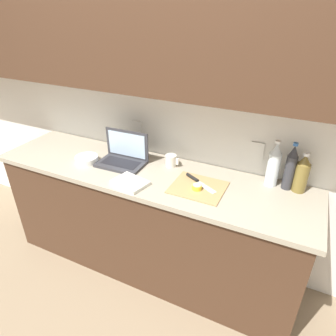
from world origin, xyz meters
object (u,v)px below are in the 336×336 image
knife (196,180)px  measuring_cup (171,161)px  bottle_oil_tall (290,168)px  bottle_water_clear (302,174)px  lemon_half_cut (197,187)px  bowl_white (87,159)px  bottle_green_soda (274,165)px  cutting_board (198,187)px  laptop (123,156)px

knife → measuring_cup: (-0.24, 0.13, 0.03)m
bottle_oil_tall → measuring_cup: (-0.79, -0.05, -0.10)m
bottle_oil_tall → measuring_cup: size_ratio=3.12×
bottle_water_clear → lemon_half_cut: bearing=-154.4°
bowl_white → bottle_green_soda: bearing=12.0°
bottle_water_clear → measuring_cup: size_ratio=2.62×
knife → bowl_white: bearing=-146.0°
measuring_cup → bottle_oil_tall: bearing=3.9°
cutting_board → lemon_half_cut: size_ratio=5.43×
cutting_board → bottle_water_clear: size_ratio=1.27×
bottle_green_soda → bowl_white: bearing=-168.0°
bottle_green_soda → bottle_water_clear: 0.17m
knife → cutting_board: bearing=-28.1°
cutting_board → bowl_white: bowl_white is taller
knife → bottle_oil_tall: (0.55, 0.19, 0.13)m
cutting_board → knife: size_ratio=1.34×
knife → lemon_half_cut: bearing=-36.6°
cutting_board → bottle_green_soda: (0.41, 0.25, 0.14)m
cutting_board → bottle_oil_tall: (0.51, 0.25, 0.14)m
laptop → measuring_cup: 0.35m
cutting_board → bottle_oil_tall: 0.58m
cutting_board → bottle_water_clear: (0.58, 0.25, 0.12)m
laptop → cutting_board: laptop is taller
lemon_half_cut → measuring_cup: bearing=142.2°
bottle_green_soda → bowl_white: size_ratio=1.85×
bottle_oil_tall → bottle_water_clear: 0.08m
bottle_oil_tall → bottle_water_clear: bearing=-0.0°
bottle_green_soda → bottle_water_clear: bottle_green_soda is taller
bottle_oil_tall → bowl_white: (-1.39, -0.27, -0.12)m
laptop → bowl_white: 0.28m
lemon_half_cut → bottle_water_clear: bottle_water_clear is taller
bottle_green_soda → bottle_oil_tall: (0.10, 0.00, 0.00)m
lemon_half_cut → bottle_oil_tall: (0.51, 0.28, 0.12)m
measuring_cup → bowl_white: bearing=-159.6°
laptop → bowl_white: laptop is taller
bottle_oil_tall → bottle_water_clear: bottle_oil_tall is taller
cutting_board → measuring_cup: (-0.29, 0.19, 0.04)m
measuring_cup → bowl_white: (-0.59, -0.22, -0.02)m
cutting_board → lemon_half_cut: lemon_half_cut is taller
lemon_half_cut → measuring_cup: measuring_cup is taller
laptop → bottle_green_soda: bottle_green_soda is taller
measuring_cup → cutting_board: bearing=-34.2°
knife → bottle_water_clear: bottle_water_clear is taller
lemon_half_cut → knife: bearing=115.4°
cutting_board → bottle_green_soda: bottle_green_soda is taller
laptop → measuring_cup: bearing=16.1°
bottle_oil_tall → bowl_white: bearing=-168.8°
bottle_green_soda → measuring_cup: (-0.69, -0.05, -0.10)m
lemon_half_cut → bottle_water_clear: size_ratio=0.23×
bottle_oil_tall → bowl_white: 1.42m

